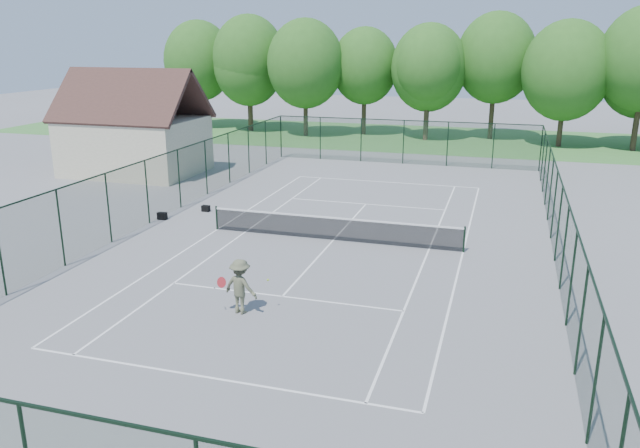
{
  "coord_description": "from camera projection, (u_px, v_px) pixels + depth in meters",
  "views": [
    {
      "loc": [
        6.82,
        -24.65,
        8.34
      ],
      "look_at": [
        0.0,
        -2.0,
        1.3
      ],
      "focal_mm": 35.0,
      "sensor_mm": 36.0,
      "label": 1
    }
  ],
  "objects": [
    {
      "name": "tennis_net",
      "position": [
        333.0,
        227.0,
        26.72
      ],
      "size": [
        11.08,
        0.08,
        1.1
      ],
      "color": "black",
      "rests_on": "ground"
    },
    {
      "name": "fence_enclosure",
      "position": [
        334.0,
        205.0,
        26.44
      ],
      "size": [
        18.05,
        36.05,
        3.02
      ],
      "color": "#1C3B24",
      "rests_on": "ground"
    },
    {
      "name": "court_lines",
      "position": [
        333.0,
        240.0,
        26.89
      ],
      "size": [
        11.05,
        23.85,
        0.01
      ],
      "color": "white",
      "rests_on": "ground"
    },
    {
      "name": "ground",
      "position": [
        333.0,
        240.0,
        26.89
      ],
      "size": [
        140.0,
        140.0,
        0.0
      ],
      "primitive_type": "plane",
      "color": "gray",
      "rests_on": "ground"
    },
    {
      "name": "tree_line_far",
      "position": [
        429.0,
        68.0,
        52.71
      ],
      "size": [
        39.4,
        6.4,
        9.7
      ],
      "color": "#463325",
      "rests_on": "ground"
    },
    {
      "name": "tennis_player",
      "position": [
        240.0,
        286.0,
        19.54
      ],
      "size": [
        1.68,
        0.89,
        1.78
      ],
      "color": "#585B42",
      "rests_on": "ground"
    },
    {
      "name": "utility_building",
      "position": [
        134.0,
        124.0,
        39.6
      ],
      "size": [
        8.6,
        6.27,
        6.63
      ],
      "color": "beige",
      "rests_on": "ground"
    },
    {
      "name": "sports_bag_a",
      "position": [
        162.0,
        216.0,
        29.92
      ],
      "size": [
        0.43,
        0.26,
        0.35
      ],
      "primitive_type": "cube",
      "rotation": [
        0.0,
        0.0,
        0.0
      ],
      "color": "black",
      "rests_on": "ground"
    },
    {
      "name": "grass_far",
      "position": [
        425.0,
        138.0,
        54.42
      ],
      "size": [
        80.0,
        16.0,
        0.01
      ],
      "primitive_type": "cube",
      "color": "#44833A",
      "rests_on": "ground"
    },
    {
      "name": "sports_bag_b",
      "position": [
        206.0,
        208.0,
        31.33
      ],
      "size": [
        0.41,
        0.26,
        0.31
      ],
      "primitive_type": "cube",
      "rotation": [
        0.0,
        0.0,
        -0.04
      ],
      "color": "black",
      "rests_on": "ground"
    }
  ]
}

